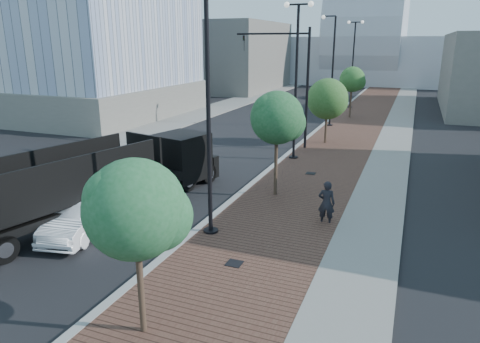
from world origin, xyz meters
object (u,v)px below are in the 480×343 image
at_px(dump_truck, 131,176).
at_px(white_sedan, 83,216).
at_px(dark_car_mid, 284,107).
at_px(pedestrian, 326,203).

xyz_separation_m(dump_truck, white_sedan, (0.23, -3.47, -0.59)).
distance_m(dump_truck, dark_car_mid, 28.72).
height_order(white_sedan, pedestrian, pedestrian).
relative_size(dump_truck, pedestrian, 7.34).
bearing_deg(dump_truck, dark_car_mid, 106.20).
height_order(white_sedan, dark_car_mid, white_sedan).
bearing_deg(dark_car_mid, dump_truck, -111.74).
xyz_separation_m(white_sedan, dark_car_mid, (-1.44, 32.16, -0.10)).
distance_m(white_sedan, dark_car_mid, 32.19).
bearing_deg(white_sedan, dark_car_mid, 80.24).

